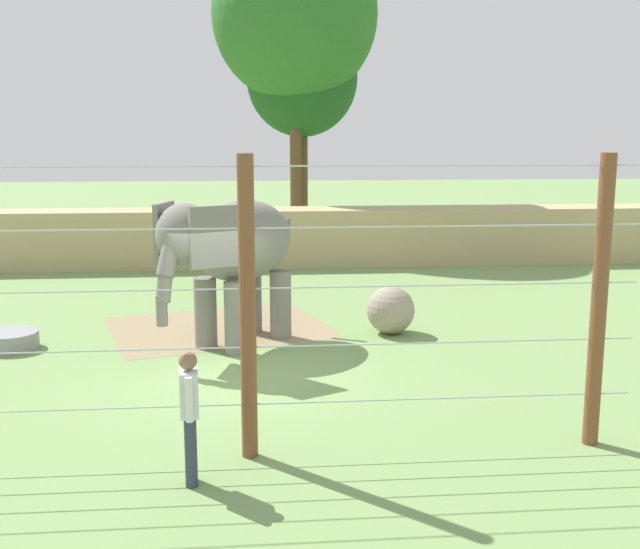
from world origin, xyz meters
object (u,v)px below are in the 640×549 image
at_px(enrichment_ball, 391,310).
at_px(zookeeper, 190,412).
at_px(elephant, 233,249).
at_px(water_tub, 10,340).

distance_m(enrichment_ball, zookeeper, 7.81).
distance_m(elephant, enrichment_ball, 3.69).
xyz_separation_m(enrichment_ball, water_tub, (-7.78, -0.51, -0.33)).
relative_size(enrichment_ball, zookeeper, 0.62).
xyz_separation_m(zookeeper, water_tub, (-4.07, 6.34, -0.74)).
height_order(enrichment_ball, zookeeper, zookeeper).
distance_m(elephant, water_tub, 4.81).
distance_m(elephant, zookeeper, 6.29).
xyz_separation_m(enrichment_ball, zookeeper, (-3.71, -6.86, 0.41)).
bearing_deg(water_tub, enrichment_ball, 3.78).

